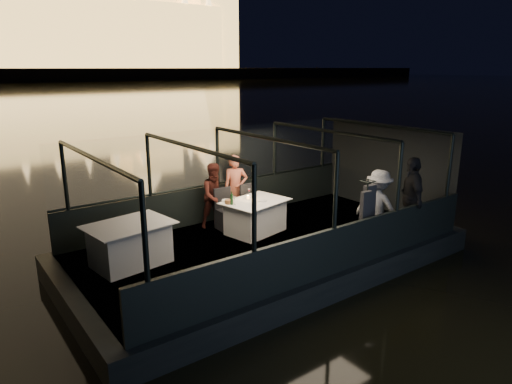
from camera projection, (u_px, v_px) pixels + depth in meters
boat_hull at (267, 263)px, 10.20m from camera, size 8.60×4.40×1.00m
boat_deck at (267, 242)px, 10.07m from camera, size 8.00×4.00×0.04m
gunwale_port at (218, 201)px, 11.50m from camera, size 8.00×0.08×0.90m
gunwale_starboard at (333, 251)px, 8.40m from camera, size 8.00×0.08×0.90m
cabin_glass_port at (217, 157)px, 11.20m from camera, size 8.00×0.02×1.40m
cabin_glass_starboard at (336, 191)px, 8.09m from camera, size 8.00×0.02×1.40m
cabin_roof_glass at (267, 138)px, 9.46m from camera, size 8.00×4.00×0.02m
end_wall_fore at (74, 229)px, 7.48m from camera, size 0.02×4.00×2.30m
end_wall_aft at (387, 168)px, 12.05m from camera, size 0.02×4.00×2.30m
canopy_ribs at (267, 191)px, 9.76m from camera, size 8.00×4.00×2.30m
dining_table_central at (255, 216)px, 10.55m from camera, size 1.64×1.33×0.77m
dining_table_aft at (130, 246)px, 8.82m from camera, size 1.71×1.34×0.83m
chair_port_left at (227, 211)px, 10.75m from camera, size 0.46×0.46×0.96m
chair_port_right at (253, 207)px, 11.05m from camera, size 0.47×0.47×0.98m
coat_stand at (366, 213)px, 9.15m from camera, size 0.52×0.46×1.60m
person_woman_coral at (236, 191)px, 11.29m from camera, size 0.71×0.61×1.66m
person_man_maroon at (216, 197)px, 10.83m from camera, size 0.81×0.67×1.56m
passenger_stripe at (378, 204)px, 9.87m from camera, size 0.81×1.15×1.62m
passenger_dark at (411, 201)px, 10.10m from camera, size 1.01×1.16×1.86m
wine_bottle at (232, 198)px, 10.12m from camera, size 0.07×0.07×0.30m
bread_basket at (229, 202)px, 10.23m from camera, size 0.21×0.21×0.08m
amber_candle at (248, 197)px, 10.59m from camera, size 0.06×0.06×0.09m
plate_near at (262, 201)px, 10.44m from camera, size 0.26×0.26×0.01m
plate_far at (227, 200)px, 10.46m from camera, size 0.30×0.30×0.01m
wine_glass_white at (234, 201)px, 10.12m from camera, size 0.08×0.08×0.20m
wine_glass_red at (249, 192)px, 10.81m from camera, size 0.07×0.07×0.18m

